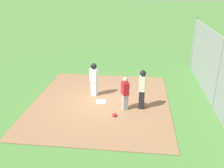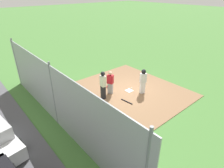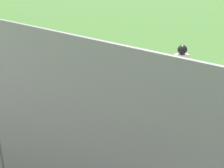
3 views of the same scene
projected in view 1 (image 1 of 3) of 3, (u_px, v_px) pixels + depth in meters
ground_plane at (101, 102)px, 11.85m from camera, size 140.00×140.00×0.00m
dirt_infield at (101, 102)px, 11.84m from camera, size 7.20×6.40×0.03m
home_plate at (101, 102)px, 11.83m from camera, size 0.45×0.45×0.02m
catcher at (125, 93)px, 10.88m from camera, size 0.45×0.39×1.54m
umpire at (142, 88)px, 10.92m from camera, size 0.41×0.31×1.81m
runner at (94, 77)px, 12.21m from camera, size 0.39×0.45×1.67m
baseball_bat at (125, 94)px, 12.54m from camera, size 0.85×0.16×0.06m
catcher_mask at (115, 115)px, 10.55m from camera, size 0.24×0.20×0.12m
baseball at (94, 102)px, 11.77m from camera, size 0.07×0.07×0.07m
backstop_fence at (219, 75)px, 10.69m from camera, size 12.00×0.10×3.35m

